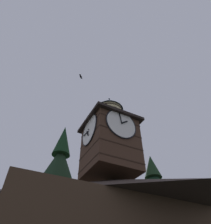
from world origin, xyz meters
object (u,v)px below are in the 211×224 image
at_px(flying_bird_high, 81,77).
at_px(flying_bird_low, 113,107).
at_px(moon, 101,210).
at_px(pine_tree_behind, 53,202).
at_px(clock_tower, 110,138).
at_px(pine_tree_aside, 160,221).

xyz_separation_m(flying_bird_high, flying_bird_low, (-4.66, -1.22, -1.51)).
bearing_deg(moon, pine_tree_behind, 53.76).
bearing_deg(moon, clock_tower, 64.77).
bearing_deg(pine_tree_behind, flying_bird_low, 122.52).
xyz_separation_m(clock_tower, moon, (-14.15, -30.02, 3.10)).
height_order(pine_tree_aside, flying_bird_low, flying_bird_low).
relative_size(moon, flying_bird_high, 3.00).
xyz_separation_m(pine_tree_aside, moon, (-7.43, -27.12, 8.24)).
distance_m(pine_tree_aside, flying_bird_low, 12.24).
relative_size(pine_tree_aside, flying_bird_high, 21.77).
distance_m(clock_tower, moon, 33.33).
xyz_separation_m(moon, flying_bird_low, (12.48, 27.98, 2.88)).
height_order(flying_bird_high, flying_bird_low, flying_bird_high).
bearing_deg(pine_tree_aside, moon, -105.33).
relative_size(pine_tree_behind, flying_bird_low, 22.28).
bearing_deg(clock_tower, flying_bird_high, -15.27).
relative_size(moon, flying_bird_low, 2.27).
bearing_deg(pine_tree_aside, clock_tower, 23.36).
distance_m(pine_tree_behind, moon, 28.19).
bearing_deg(clock_tower, pine_tree_aside, -156.64).
bearing_deg(moon, flying_bird_low, 65.97).
xyz_separation_m(pine_tree_aside, flying_bird_low, (5.04, 0.86, 11.12)).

